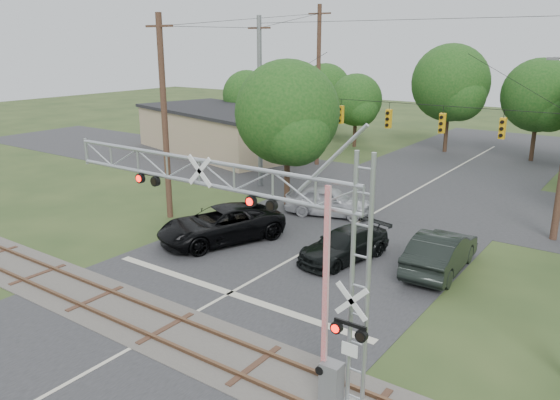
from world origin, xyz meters
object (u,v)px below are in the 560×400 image
Objects in this scene: pickup_black at (221,224)px; traffic_signal_span at (404,116)px; commercial_building at (222,130)px; car_dark at (344,245)px; crossing_gantry at (254,235)px; sedan_silver at (329,201)px.

traffic_signal_span is at bearing 84.70° from pickup_black.
traffic_signal_span reaches higher than commercial_building.
commercial_building reaches higher than car_dark.
crossing_gantry is 0.59× the size of traffic_signal_span.
sedan_silver is at bearing -133.82° from traffic_signal_span.
crossing_gantry is 36.04m from commercial_building.
car_dark is 0.99× the size of sedan_silver.
car_dark is (1.06, -8.64, -4.99)m from traffic_signal_span.
crossing_gantry is 2.26× the size of sedan_silver.
pickup_black is (-5.27, -10.09, -4.82)m from traffic_signal_span.
traffic_signal_span is 3.84× the size of sedan_silver.
pickup_black is at bearing -154.43° from car_dark.
traffic_signal_span is 1.03× the size of commercial_building.
commercial_building is at bearing 155.63° from car_dark.
commercial_building reaches higher than pickup_black.
crossing_gantry is 0.61× the size of commercial_building.
sedan_silver is at bearing 112.89° from crossing_gantry.
crossing_gantry is at bearing -32.59° from commercial_building.
crossing_gantry reaches higher than pickup_black.
crossing_gantry is 2.28× the size of car_dark.
pickup_black is 1.29× the size of car_dark.
crossing_gantry is at bearing -174.69° from sedan_silver.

